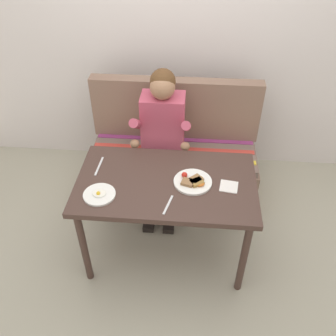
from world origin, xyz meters
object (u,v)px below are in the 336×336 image
(table, at_px, (166,190))
(plate_breakfast, at_px, (193,181))
(couch, at_px, (174,158))
(knife, at_px, (99,166))
(plate_eggs, at_px, (99,194))
(fork, at_px, (168,205))
(napkin, at_px, (229,187))
(person, at_px, (162,130))

(table, distance_m, plate_breakfast, 0.20)
(couch, xyz_separation_m, knife, (-0.48, -0.65, 0.40))
(knife, bearing_deg, plate_breakfast, -7.41)
(plate_eggs, height_order, fork, plate_eggs)
(table, relative_size, couch, 0.83)
(plate_eggs, bearing_deg, napkin, 10.25)
(plate_breakfast, height_order, knife, plate_breakfast)
(person, distance_m, plate_breakfast, 0.65)
(couch, distance_m, plate_breakfast, 0.89)
(fork, bearing_deg, table, 112.50)
(plate_breakfast, relative_size, fork, 1.50)
(person, xyz_separation_m, fork, (0.11, -0.81, -0.01))
(plate_breakfast, relative_size, plate_eggs, 1.23)
(person, xyz_separation_m, plate_breakfast, (0.26, -0.59, 0.00))
(person, height_order, plate_eggs, person)
(table, distance_m, couch, 0.83)
(couch, relative_size, plate_breakfast, 5.66)
(fork, bearing_deg, napkin, 41.94)
(plate_breakfast, xyz_separation_m, knife, (-0.66, 0.12, -0.01))
(table, distance_m, person, 0.60)
(couch, relative_size, fork, 8.47)
(napkin, height_order, fork, napkin)
(plate_eggs, bearing_deg, person, 66.54)
(knife, bearing_deg, couch, 56.18)
(table, xyz_separation_m, plate_eggs, (-0.41, -0.17, 0.09))
(couch, height_order, plate_breakfast, couch)
(couch, relative_size, person, 1.19)
(napkin, distance_m, knife, 0.90)
(plate_breakfast, height_order, fork, plate_breakfast)
(napkin, relative_size, knife, 0.58)
(napkin, relative_size, fork, 0.68)
(table, bearing_deg, plate_eggs, -157.58)
(plate_breakfast, bearing_deg, knife, 169.92)
(couch, relative_size, knife, 7.20)
(table, height_order, person, person)
(plate_breakfast, bearing_deg, table, 179.64)
(person, distance_m, plate_eggs, 0.83)
(table, height_order, napkin, napkin)
(napkin, distance_m, fork, 0.43)
(couch, distance_m, fork, 1.06)
(couch, bearing_deg, person, -115.18)
(napkin, xyz_separation_m, fork, (-0.38, -0.20, -0.00))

